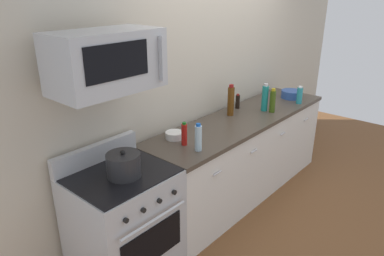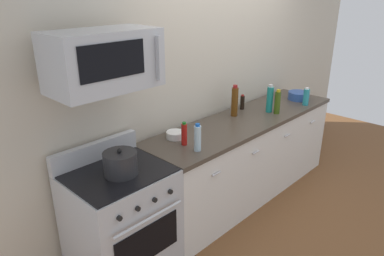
% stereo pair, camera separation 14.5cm
% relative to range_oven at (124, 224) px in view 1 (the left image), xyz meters
% --- Properties ---
extents(ground_plane, '(6.77, 6.77, 0.00)m').
position_rel_range_oven_xyz_m(ground_plane, '(1.65, -0.00, -0.47)').
color(ground_plane, brown).
extents(back_wall, '(5.64, 0.10, 2.70)m').
position_rel_range_oven_xyz_m(back_wall, '(1.65, 0.41, 0.88)').
color(back_wall, beige).
rests_on(back_wall, ground_plane).
extents(counter_unit, '(2.55, 0.66, 0.92)m').
position_rel_range_oven_xyz_m(counter_unit, '(1.65, -0.00, -0.01)').
color(counter_unit, silver).
rests_on(counter_unit, ground_plane).
extents(range_oven, '(0.76, 0.69, 1.07)m').
position_rel_range_oven_xyz_m(range_oven, '(0.00, 0.00, 0.00)').
color(range_oven, '#B7BABF').
rests_on(range_oven, ground_plane).
extents(microwave, '(0.74, 0.44, 0.40)m').
position_rel_range_oven_xyz_m(microwave, '(0.00, 0.04, 1.28)').
color(microwave, '#B7BABF').
extents(bottle_water_clear, '(0.06, 0.06, 0.24)m').
position_rel_range_oven_xyz_m(bottle_water_clear, '(0.69, -0.18, 0.57)').
color(bottle_water_clear, silver).
rests_on(bottle_water_clear, countertop_slab).
extents(bottle_dish_soap, '(0.07, 0.07, 0.21)m').
position_rel_range_oven_xyz_m(bottle_dish_soap, '(2.48, -0.23, 0.55)').
color(bottle_dish_soap, teal).
rests_on(bottle_dish_soap, countertop_slab).
extents(bottle_soy_sauce_dark, '(0.05, 0.05, 0.17)m').
position_rel_range_oven_xyz_m(bottle_soy_sauce_dark, '(1.84, 0.21, 0.53)').
color(bottle_soy_sauce_dark, black).
rests_on(bottle_soy_sauce_dark, countertop_slab).
extents(bottle_hot_sauce_red, '(0.05, 0.05, 0.21)m').
position_rel_range_oven_xyz_m(bottle_hot_sauce_red, '(0.70, -0.01, 0.55)').
color(bottle_hot_sauce_red, '#B21914').
rests_on(bottle_hot_sauce_red, countertop_slab).
extents(bottle_olive_oil, '(0.06, 0.06, 0.27)m').
position_rel_range_oven_xyz_m(bottle_olive_oil, '(1.98, -0.15, 0.58)').
color(bottle_olive_oil, '#385114').
rests_on(bottle_olive_oil, countertop_slab).
extents(bottle_sparkling_teal, '(0.07, 0.07, 0.31)m').
position_rel_range_oven_xyz_m(bottle_sparkling_teal, '(1.97, -0.06, 0.60)').
color(bottle_sparkling_teal, '#197F7A').
rests_on(bottle_sparkling_teal, countertop_slab).
extents(bottle_wine_amber, '(0.07, 0.07, 0.34)m').
position_rel_range_oven_xyz_m(bottle_wine_amber, '(1.60, 0.14, 0.61)').
color(bottle_wine_amber, '#59330F').
rests_on(bottle_wine_amber, countertop_slab).
extents(bowl_white_ceramic, '(0.16, 0.16, 0.06)m').
position_rel_range_oven_xyz_m(bowl_white_ceramic, '(0.75, 0.15, 0.48)').
color(bowl_white_ceramic, white).
rests_on(bowl_white_ceramic, countertop_slab).
extents(bowl_blue_mixing, '(0.25, 0.25, 0.09)m').
position_rel_range_oven_xyz_m(bowl_blue_mixing, '(2.63, -0.06, 0.50)').
color(bowl_blue_mixing, '#2D519E').
rests_on(bowl_blue_mixing, countertop_slab).
extents(stockpot, '(0.25, 0.25, 0.21)m').
position_rel_range_oven_xyz_m(stockpot, '(0.00, -0.05, 0.54)').
color(stockpot, '#262628').
rests_on(stockpot, range_oven).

